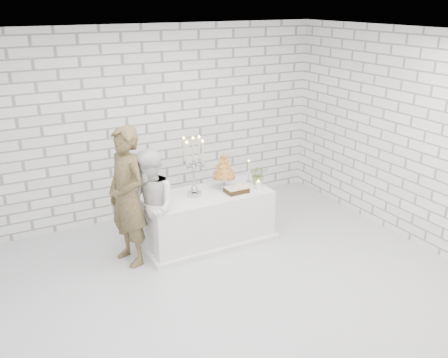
% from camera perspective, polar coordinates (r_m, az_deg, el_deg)
% --- Properties ---
extents(ground, '(6.00, 5.00, 0.01)m').
position_cam_1_polar(ground, '(6.23, -0.23, -12.20)').
color(ground, silver).
rests_on(ground, ground).
extents(ceiling, '(6.00, 5.00, 0.01)m').
position_cam_1_polar(ceiling, '(5.26, -0.28, 16.50)').
color(ceiling, white).
rests_on(ceiling, ground).
extents(wall_back, '(6.00, 0.01, 3.00)m').
position_cam_1_polar(wall_back, '(7.77, -9.04, 6.33)').
color(wall_back, white).
rests_on(wall_back, ground).
extents(wall_front, '(6.00, 0.01, 3.00)m').
position_cam_1_polar(wall_front, '(3.76, 18.36, -10.44)').
color(wall_front, white).
rests_on(wall_front, ground).
extents(wall_right, '(0.01, 5.00, 3.00)m').
position_cam_1_polar(wall_right, '(7.41, 20.74, 4.55)').
color(wall_right, white).
rests_on(wall_right, ground).
extents(cake_table, '(1.80, 0.80, 0.75)m').
position_cam_1_polar(cake_table, '(7.08, -1.94, -4.52)').
color(cake_table, white).
rests_on(cake_table, ground).
extents(groom, '(0.61, 0.78, 1.87)m').
position_cam_1_polar(groom, '(6.45, -11.21, -2.05)').
color(groom, '#3E311B').
rests_on(groom, ground).
extents(bride, '(0.61, 0.77, 1.54)m').
position_cam_1_polar(bride, '(6.49, -8.54, -3.31)').
color(bride, white).
rests_on(bride, ground).
extents(candelabra, '(0.41, 0.41, 0.85)m').
position_cam_1_polar(candelabra, '(6.72, -3.55, 1.43)').
color(candelabra, '#A7A6B1').
rests_on(candelabra, cake_table).
extents(croquembouche, '(0.35, 0.35, 0.54)m').
position_cam_1_polar(croquembouche, '(7.04, -0.01, 1.02)').
color(croquembouche, '#A9692B').
rests_on(croquembouche, cake_table).
extents(chocolate_cake, '(0.32, 0.23, 0.08)m').
position_cam_1_polar(chocolate_cake, '(6.96, 1.46, -1.25)').
color(chocolate_cake, black).
rests_on(chocolate_cake, cake_table).
extents(pillar_candle, '(0.09, 0.09, 0.12)m').
position_cam_1_polar(pillar_candle, '(7.07, 4.01, -0.76)').
color(pillar_candle, white).
rests_on(pillar_candle, cake_table).
extents(extra_taper, '(0.07, 0.07, 0.32)m').
position_cam_1_polar(extra_taper, '(7.32, 2.90, 0.86)').
color(extra_taper, beige).
rests_on(extra_taper, cake_table).
extents(flowers, '(0.34, 0.32, 0.30)m').
position_cam_1_polar(flowers, '(7.25, 4.04, 0.56)').
color(flowers, '#668347').
rests_on(flowers, cake_table).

